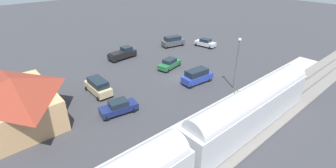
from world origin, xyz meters
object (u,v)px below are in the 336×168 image
(sedan_navy, at_px, (119,107))
(suv_tan, at_px, (98,86))
(pedestrian_on_platform, at_px, (235,97))
(suv_charcoal, at_px, (173,41))
(sedan_silver, at_px, (205,43))
(pedestrian_waiting_far, at_px, (238,95))
(light_pole_near_platform, at_px, (237,58))
(pickup_black, at_px, (123,53))
(suv_blue, at_px, (197,76))
(station_building, at_px, (17,99))
(sedan_green, at_px, (170,64))

(sedan_navy, bearing_deg, suv_tan, -3.54)
(pedestrian_on_platform, relative_size, suv_tan, 0.35)
(suv_charcoal, relative_size, sedan_silver, 1.09)
(pedestrian_waiting_far, height_order, light_pole_near_platform, light_pole_near_platform)
(suv_tan, xyz_separation_m, pickup_black, (9.45, -9.67, -0.12))
(sedan_navy, xyz_separation_m, suv_charcoal, (14.88, -22.22, 0.27))
(pedestrian_on_platform, height_order, suv_blue, suv_blue)
(station_building, distance_m, light_pole_near_platform, 27.69)
(pedestrian_waiting_far, bearing_deg, suv_tan, 41.04)
(pedestrian_on_platform, xyz_separation_m, pickup_black, (23.70, 2.01, -0.25))
(suv_blue, bearing_deg, sedan_green, -4.07)
(sedan_navy, bearing_deg, station_building, 57.07)
(sedan_navy, bearing_deg, pickup_black, -32.86)
(suv_blue, bearing_deg, sedan_navy, 87.41)
(suv_tan, height_order, light_pole_near_platform, light_pole_near_platform)
(suv_charcoal, height_order, light_pole_near_platform, light_pole_near_platform)
(pickup_black, bearing_deg, suv_charcoal, -93.18)
(pedestrian_on_platform, relative_size, light_pole_near_platform, 0.23)
(sedan_navy, distance_m, sedan_silver, 29.11)
(suv_charcoal, relative_size, light_pole_near_platform, 0.69)
(pedestrian_on_platform, height_order, sedan_green, pedestrian_on_platform)
(suv_charcoal, bearing_deg, sedan_navy, 123.81)
(sedan_green, distance_m, suv_charcoal, 12.13)
(sedan_navy, relative_size, sedan_green, 0.99)
(suv_tan, xyz_separation_m, suv_charcoal, (8.78, -21.84, 0.00))
(sedan_green, bearing_deg, suv_charcoal, -44.74)
(suv_blue, relative_size, sedan_green, 1.05)
(sedan_silver, bearing_deg, suv_charcoal, 46.68)
(pedestrian_on_platform, bearing_deg, station_building, 56.45)
(station_building, relative_size, suv_charcoal, 2.23)
(sedan_green, height_order, pickup_black, pickup_black)
(sedan_navy, xyz_separation_m, sedan_green, (6.26, -13.68, 0.00))
(suv_blue, relative_size, light_pole_near_platform, 0.67)
(suv_tan, relative_size, sedan_green, 1.03)
(pedestrian_on_platform, xyz_separation_m, suv_charcoal, (23.02, -10.16, -0.13))
(station_building, bearing_deg, sedan_navy, -122.93)
(sedan_navy, relative_size, suv_charcoal, 0.91)
(station_building, height_order, light_pole_near_platform, light_pole_near_platform)
(pedestrian_on_platform, relative_size, sedan_green, 0.36)
(suv_blue, distance_m, suv_charcoal, 17.92)
(pedestrian_on_platform, bearing_deg, suv_tan, 39.36)
(pedestrian_on_platform, relative_size, pedestrian_waiting_far, 1.00)
(pedestrian_on_platform, distance_m, sedan_navy, 14.56)
(pickup_black, bearing_deg, sedan_green, -158.66)
(pedestrian_on_platform, xyz_separation_m, suv_blue, (7.54, -1.13, -0.13))
(sedan_green, xyz_separation_m, light_pole_near_platform, (-11.49, -2.35, 3.86))
(sedan_green, relative_size, light_pole_near_platform, 0.64)
(pedestrian_on_platform, relative_size, pickup_black, 0.31)
(pickup_black, relative_size, light_pole_near_platform, 0.74)
(suv_tan, bearing_deg, station_building, 90.77)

